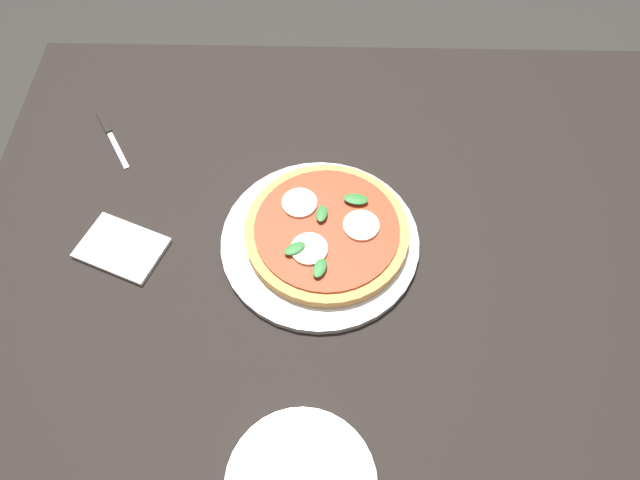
# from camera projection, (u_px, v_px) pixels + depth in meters

# --- Properties ---
(ground_plane) EXTENTS (6.00, 6.00, 0.00)m
(ground_plane) POSITION_uv_depth(u_px,v_px,m) (341.00, 412.00, 1.54)
(ground_plane) COLOR #2D2B28
(dining_table) EXTENTS (1.24, 1.06, 0.75)m
(dining_table) POSITION_uv_depth(u_px,v_px,m) (352.00, 304.00, 0.99)
(dining_table) COLOR black
(dining_table) RESTS_ON ground_plane
(serving_tray) EXTENTS (0.31, 0.31, 0.01)m
(serving_tray) POSITION_uv_depth(u_px,v_px,m) (320.00, 241.00, 0.93)
(serving_tray) COLOR silver
(serving_tray) RESTS_ON dining_table
(pizza) EXTENTS (0.26, 0.26, 0.03)m
(pizza) POSITION_uv_depth(u_px,v_px,m) (327.00, 231.00, 0.92)
(pizza) COLOR tan
(pizza) RESTS_ON serving_tray
(napkin) EXTENTS (0.15, 0.13, 0.01)m
(napkin) POSITION_uv_depth(u_px,v_px,m) (122.00, 248.00, 0.93)
(napkin) COLOR white
(napkin) RESTS_ON dining_table
(knife) EXTENTS (0.09, 0.14, 0.01)m
(knife) POSITION_uv_depth(u_px,v_px,m) (109.00, 131.00, 1.06)
(knife) COLOR black
(knife) RESTS_ON dining_table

